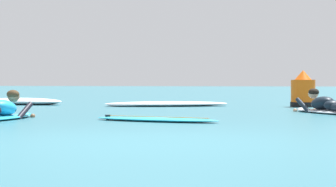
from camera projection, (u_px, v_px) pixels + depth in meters
The scene contains 6 objects.
ground_plane at pixel (240, 106), 16.57m from camera, with size 120.00×120.00×0.00m, color #2D6B7A.
surfer_far at pixel (327, 106), 12.80m from camera, with size 1.54×2.39×0.55m.
drifting_surfboard at pixel (155, 119), 10.29m from camera, with size 2.21×1.01×0.16m.
whitewater_front at pixel (22, 101), 17.54m from camera, with size 2.47×1.20×0.18m.
whitewater_mid_right at pixel (167, 104), 16.49m from camera, with size 3.33×2.10×0.12m.
channel_marker_buoy at pixel (303, 93), 16.06m from camera, with size 0.63×0.63×0.91m.
Camera 1 is at (1.78, -6.57, 0.65)m, focal length 69.07 mm.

